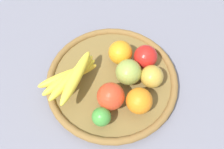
{
  "coord_description": "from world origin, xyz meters",
  "views": [
    {
      "loc": [
        0.24,
        -0.28,
        0.68
      ],
      "look_at": [
        0.0,
        0.0,
        0.06
      ],
      "focal_mm": 40.3,
      "sensor_mm": 36.0,
      "label": 1
    }
  ],
  "objects_px": {
    "apple_1": "(129,72)",
    "apple_2": "(146,57)",
    "apple_3": "(152,76)",
    "orange_0": "(139,101)",
    "apple_0": "(111,96)",
    "orange_1": "(120,52)",
    "lime_0": "(101,117)",
    "banana_bunch": "(71,77)"
  },
  "relations": [
    {
      "from": "orange_1",
      "to": "apple_0",
      "type": "bearing_deg",
      "value": -60.36
    },
    {
      "from": "orange_0",
      "to": "apple_3",
      "type": "xyz_separation_m",
      "value": [
        -0.02,
        0.08,
        -0.0
      ]
    },
    {
      "from": "apple_1",
      "to": "apple_3",
      "type": "bearing_deg",
      "value": 30.58
    },
    {
      "from": "apple_1",
      "to": "orange_0",
      "type": "height_order",
      "value": "apple_1"
    },
    {
      "from": "orange_0",
      "to": "apple_0",
      "type": "bearing_deg",
      "value": -148.56
    },
    {
      "from": "banana_bunch",
      "to": "apple_1",
      "type": "bearing_deg",
      "value": 45.71
    },
    {
      "from": "banana_bunch",
      "to": "apple_3",
      "type": "distance_m",
      "value": 0.23
    },
    {
      "from": "apple_1",
      "to": "apple_0",
      "type": "bearing_deg",
      "value": -82.82
    },
    {
      "from": "orange_1",
      "to": "apple_1",
      "type": "bearing_deg",
      "value": -31.71
    },
    {
      "from": "banana_bunch",
      "to": "orange_1",
      "type": "bearing_deg",
      "value": 71.47
    },
    {
      "from": "apple_3",
      "to": "lime_0",
      "type": "distance_m",
      "value": 0.18
    },
    {
      "from": "orange_1",
      "to": "apple_2",
      "type": "xyz_separation_m",
      "value": [
        0.07,
        0.04,
        -0.0
      ]
    },
    {
      "from": "orange_1",
      "to": "apple_3",
      "type": "height_order",
      "value": "orange_1"
    },
    {
      "from": "apple_3",
      "to": "apple_0",
      "type": "bearing_deg",
      "value": -110.32
    },
    {
      "from": "orange_1",
      "to": "banana_bunch",
      "type": "bearing_deg",
      "value": -108.53
    },
    {
      "from": "banana_bunch",
      "to": "apple_3",
      "type": "height_order",
      "value": "banana_bunch"
    },
    {
      "from": "apple_0",
      "to": "lime_0",
      "type": "xyz_separation_m",
      "value": [
        0.02,
        -0.06,
        -0.01
      ]
    },
    {
      "from": "banana_bunch",
      "to": "apple_2",
      "type": "distance_m",
      "value": 0.22
    },
    {
      "from": "apple_1",
      "to": "orange_0",
      "type": "relative_size",
      "value": 1.04
    },
    {
      "from": "orange_1",
      "to": "apple_3",
      "type": "bearing_deg",
      "value": -2.01
    },
    {
      "from": "apple_3",
      "to": "apple_2",
      "type": "bearing_deg",
      "value": 142.42
    },
    {
      "from": "apple_0",
      "to": "apple_2",
      "type": "relative_size",
      "value": 1.08
    },
    {
      "from": "orange_1",
      "to": "apple_1",
      "type": "xyz_separation_m",
      "value": [
        0.06,
        -0.04,
        0.0
      ]
    },
    {
      "from": "apple_2",
      "to": "apple_3",
      "type": "bearing_deg",
      "value": -37.58
    },
    {
      "from": "apple_0",
      "to": "orange_0",
      "type": "relative_size",
      "value": 1.05
    },
    {
      "from": "apple_1",
      "to": "apple_0",
      "type": "height_order",
      "value": "same"
    },
    {
      "from": "apple_0",
      "to": "apple_3",
      "type": "relative_size",
      "value": 1.15
    },
    {
      "from": "lime_0",
      "to": "apple_2",
      "type": "bearing_deg",
      "value": 96.05
    },
    {
      "from": "apple_2",
      "to": "lime_0",
      "type": "xyz_separation_m",
      "value": [
        0.02,
        -0.22,
        -0.01
      ]
    },
    {
      "from": "lime_0",
      "to": "apple_0",
      "type": "bearing_deg",
      "value": 105.98
    },
    {
      "from": "apple_0",
      "to": "apple_2",
      "type": "distance_m",
      "value": 0.17
    },
    {
      "from": "orange_0",
      "to": "lime_0",
      "type": "relative_size",
      "value": 1.4
    },
    {
      "from": "orange_0",
      "to": "lime_0",
      "type": "bearing_deg",
      "value": -117.18
    },
    {
      "from": "apple_1",
      "to": "apple_0",
      "type": "relative_size",
      "value": 0.99
    },
    {
      "from": "orange_0",
      "to": "orange_1",
      "type": "bearing_deg",
      "value": 147.42
    },
    {
      "from": "apple_0",
      "to": "apple_2",
      "type": "xyz_separation_m",
      "value": [
        -0.01,
        0.17,
        -0.0
      ]
    },
    {
      "from": "apple_2",
      "to": "orange_0",
      "type": "relative_size",
      "value": 0.98
    },
    {
      "from": "apple_1",
      "to": "apple_3",
      "type": "distance_m",
      "value": 0.07
    },
    {
      "from": "apple_2",
      "to": "apple_3",
      "type": "relative_size",
      "value": 1.07
    },
    {
      "from": "banana_bunch",
      "to": "apple_1",
      "type": "distance_m",
      "value": 0.16
    },
    {
      "from": "apple_1",
      "to": "apple_2",
      "type": "height_order",
      "value": "apple_1"
    },
    {
      "from": "orange_0",
      "to": "apple_3",
      "type": "distance_m",
      "value": 0.09
    }
  ]
}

